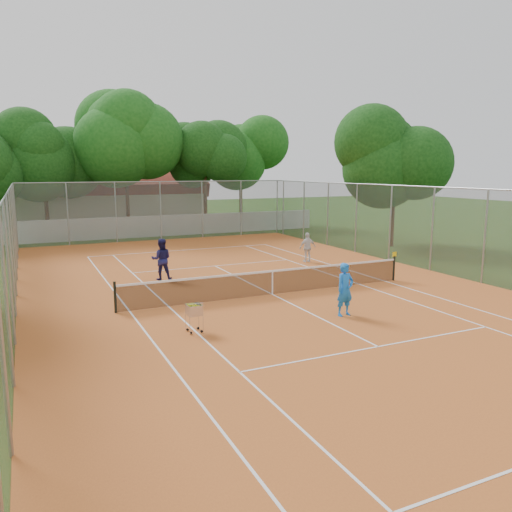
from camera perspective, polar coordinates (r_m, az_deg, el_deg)
name	(u,v)px	position (r m, az deg, el deg)	size (l,w,h in m)	color
ground	(272,295)	(19.41, 1.88, -4.47)	(120.00, 120.00, 0.00)	#1C3B10
court_pad	(272,295)	(19.41, 1.88, -4.44)	(18.00, 34.00, 0.02)	#BD5E24
court_lines	(272,294)	(19.40, 1.88, -4.41)	(10.98, 23.78, 0.01)	white
tennis_net	(272,282)	(19.29, 1.89, -3.00)	(11.88, 0.10, 0.98)	black
perimeter_fence	(273,244)	(19.01, 1.91, 1.38)	(18.00, 34.00, 4.00)	slate
boundary_wall	(154,226)	(36.99, -11.55, 3.36)	(26.00, 0.30, 1.50)	silver
clubhouse	(104,199)	(46.30, -16.96, 6.20)	(16.40, 9.00, 4.40)	beige
tropical_trees	(143,167)	(39.69, -12.79, 9.89)	(29.00, 19.00, 10.00)	#0D360D
player_near	(345,289)	(16.71, 10.14, -3.79)	(0.64, 0.42, 1.77)	blue
player_far_left	(161,259)	(22.19, -10.75, -0.37)	(0.88, 0.69, 1.82)	#1A1A4E
player_far_right	(308,247)	(26.17, 5.92, 0.99)	(0.91, 0.38, 1.55)	silver
ball_hopper	(194,317)	(15.00, -7.07, -6.95)	(0.44, 0.44, 0.92)	silver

